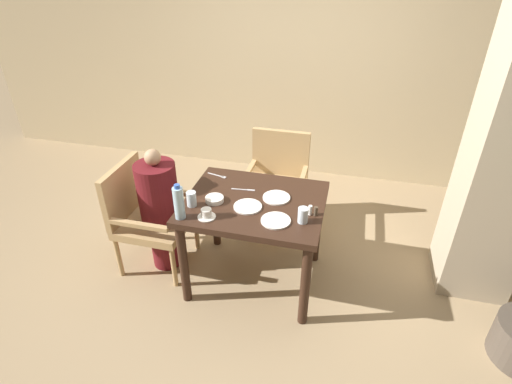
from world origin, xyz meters
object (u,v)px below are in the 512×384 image
glass_tall_near (191,199)px  teacup_with_saucer (206,214)px  plate_dessert_center (276,198)px  chair_left_side (145,213)px  plate_main_right (276,221)px  diner_in_left_chair (160,209)px  bowl_small (215,199)px  chair_far_side (277,178)px  glass_tall_mid (303,215)px  plate_main_left (248,207)px  water_bottle (179,203)px

glass_tall_near → teacup_with_saucer: bearing=-36.7°
plate_dessert_center → glass_tall_near: glass_tall_near is taller
chair_left_side → teacup_with_saucer: (0.67, -0.29, 0.30)m
teacup_with_saucer → plate_main_right: bearing=8.6°
teacup_with_saucer → diner_in_left_chair: bearing=150.9°
glass_tall_near → plate_main_right: bearing=-4.0°
teacup_with_saucer → bowl_small: size_ratio=0.94×
chair_far_side → glass_tall_near: (-0.43, -1.01, 0.33)m
chair_far_side → bowl_small: chair_far_side is taller
plate_dessert_center → glass_tall_near: bearing=-157.0°
diner_in_left_chair → glass_tall_mid: diner_in_left_chair is taller
plate_main_left → plate_main_right: same height
plate_main_right → plate_dessert_center: (-0.06, 0.29, 0.00)m
water_bottle → plate_main_right: bearing=10.2°
chair_left_side → plate_dessert_center: (1.09, 0.07, 0.28)m
bowl_small → water_bottle: (-0.16, -0.25, 0.11)m
diner_in_left_chair → plate_main_left: (0.77, -0.10, 0.21)m
glass_tall_near → chair_left_side: bearing=161.2°
diner_in_left_chair → glass_tall_mid: bearing=-8.7°
bowl_small → glass_tall_mid: size_ratio=1.23×
plate_main_right → diner_in_left_chair: bearing=167.6°
water_bottle → glass_tall_near: bearing=83.1°
bowl_small → water_bottle: 0.32m
plate_main_left → chair_far_side: bearing=88.4°
water_bottle → glass_tall_near: water_bottle is taller
plate_main_left → water_bottle: 0.50m
plate_dessert_center → plate_main_left: bearing=-136.1°
plate_dessert_center → glass_tall_mid: size_ratio=1.85×
bowl_small → glass_tall_mid: (0.67, -0.10, 0.04)m
chair_left_side → plate_main_right: size_ratio=4.44×
chair_far_side → glass_tall_mid: chair_far_side is taller
chair_far_side → teacup_with_saucer: size_ratio=7.15×
diner_in_left_chair → bowl_small: (0.51, -0.08, 0.23)m
chair_left_side → chair_far_side: same height
chair_left_side → plate_main_left: (0.91, -0.10, 0.28)m
plate_main_right → plate_dessert_center: 0.30m
plate_main_left → plate_dessert_center: size_ratio=1.00×
teacup_with_saucer → glass_tall_mid: glass_tall_mid is taller
chair_left_side → chair_far_side: (0.94, 0.84, 0.00)m
plate_main_right → glass_tall_near: size_ratio=1.85×
plate_main_right → bowl_small: bearing=164.4°
diner_in_left_chair → plate_dessert_center: (0.94, 0.07, 0.21)m
glass_tall_near → glass_tall_mid: bearing=-0.4°
chair_left_side → plate_main_left: 0.96m
chair_far_side → glass_tall_mid: 1.14m
teacup_with_saucer → glass_tall_near: glass_tall_near is taller
plate_dessert_center → bowl_small: size_ratio=1.51×
chair_far_side → plate_main_right: bearing=-79.0°
chair_left_side → plate_main_right: chair_left_side is taller
plate_main_right → chair_left_side: bearing=169.2°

